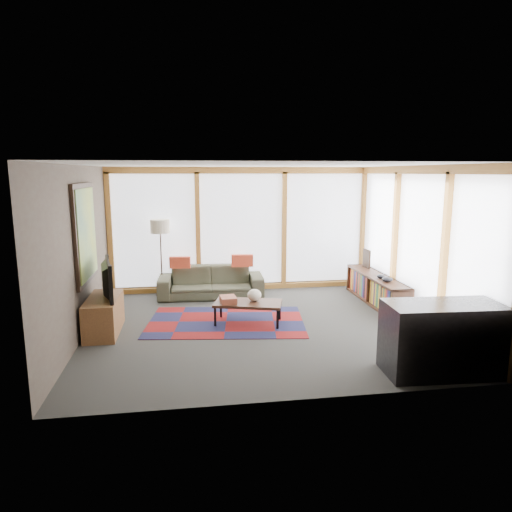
{
  "coord_description": "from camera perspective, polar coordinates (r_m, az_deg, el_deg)",
  "views": [
    {
      "loc": [
        -1.13,
        -7.07,
        2.49
      ],
      "look_at": [
        0.0,
        0.4,
        1.1
      ],
      "focal_mm": 32.0,
      "sensor_mm": 36.0,
      "label": 1
    }
  ],
  "objects": [
    {
      "name": "ground",
      "position": [
        7.58,
        0.46,
        -8.76
      ],
      "size": [
        5.5,
        5.5,
        0.0
      ],
      "primitive_type": "plane",
      "color": "#32322F",
      "rests_on": "ground"
    },
    {
      "name": "room_envelope",
      "position": [
        7.86,
        3.4,
        3.47
      ],
      "size": [
        5.52,
        5.02,
        2.62
      ],
      "color": "#463831",
      "rests_on": "ground"
    },
    {
      "name": "rug",
      "position": [
        7.8,
        -3.74,
        -8.17
      ],
      "size": [
        2.79,
        1.99,
        0.01
      ],
      "primitive_type": "cube",
      "rotation": [
        0.0,
        0.0,
        -0.13
      ],
      "color": "maroon",
      "rests_on": "ground"
    },
    {
      "name": "sofa",
      "position": [
        9.29,
        -5.66,
        -3.23
      ],
      "size": [
        2.12,
        0.9,
        0.61
      ],
      "primitive_type": "imported",
      "rotation": [
        0.0,
        0.0,
        -0.04
      ],
      "color": "#3B3B2B",
      "rests_on": "ground"
    },
    {
      "name": "pillow_left",
      "position": [
        9.2,
        -9.48,
        -0.79
      ],
      "size": [
        0.42,
        0.17,
        0.23
      ],
      "primitive_type": "cube",
      "rotation": [
        0.0,
        0.0,
        -0.11
      ],
      "color": "#C64126",
      "rests_on": "sofa"
    },
    {
      "name": "pillow_right",
      "position": [
        9.22,
        -1.74,
        -0.57
      ],
      "size": [
        0.45,
        0.17,
        0.24
      ],
      "primitive_type": "cube",
      "rotation": [
        0.0,
        0.0,
        -0.08
      ],
      "color": "#C64126",
      "rests_on": "sofa"
    },
    {
      "name": "floor_lamp",
      "position": [
        9.46,
        -11.77,
        -0.21
      ],
      "size": [
        0.39,
        0.39,
        1.56
      ],
      "primitive_type": null,
      "color": "black",
      "rests_on": "ground"
    },
    {
      "name": "coffee_table",
      "position": [
        7.66,
        -1.0,
        -7.09
      ],
      "size": [
        1.21,
        0.83,
        0.37
      ],
      "primitive_type": null,
      "rotation": [
        0.0,
        0.0,
        -0.28
      ],
      "color": "#341E13",
      "rests_on": "ground"
    },
    {
      "name": "book_stack",
      "position": [
        7.57,
        -3.5,
        -5.47
      ],
      "size": [
        0.27,
        0.33,
        0.1
      ],
      "primitive_type": "cube",
      "rotation": [
        0.0,
        0.0,
        0.08
      ],
      "color": "brown",
      "rests_on": "coffee_table"
    },
    {
      "name": "vase",
      "position": [
        7.64,
        -0.2,
        -4.92
      ],
      "size": [
        0.25,
        0.25,
        0.2
      ],
      "primitive_type": "ellipsoid",
      "rotation": [
        0.0,
        0.0,
        0.06
      ],
      "color": "silver",
      "rests_on": "coffee_table"
    },
    {
      "name": "bookshelf",
      "position": [
        9.07,
        14.82,
        -4.06
      ],
      "size": [
        0.4,
        2.2,
        0.55
      ],
      "primitive_type": null,
      "color": "#341E13",
      "rests_on": "ground"
    },
    {
      "name": "bowl_a",
      "position": [
        8.52,
        16.09,
        -2.82
      ],
      "size": [
        0.19,
        0.19,
        0.1
      ],
      "primitive_type": "ellipsoid",
      "rotation": [
        0.0,
        0.0,
        -0.01
      ],
      "color": "black",
      "rests_on": "bookshelf"
    },
    {
      "name": "bowl_b",
      "position": [
        8.77,
        15.36,
        -2.47
      ],
      "size": [
        0.17,
        0.17,
        0.08
      ],
      "primitive_type": "ellipsoid",
      "rotation": [
        0.0,
        0.0,
        -0.08
      ],
      "color": "black",
      "rests_on": "bookshelf"
    },
    {
      "name": "shelf_picture",
      "position": [
        9.67,
        13.66,
        -0.31
      ],
      "size": [
        0.05,
        0.29,
        0.38
      ],
      "primitive_type": "cube",
      "rotation": [
        0.0,
        0.0,
        0.07
      ],
      "color": "black",
      "rests_on": "bookshelf"
    },
    {
      "name": "tv_console",
      "position": [
        7.59,
        -18.48,
        -7.03
      ],
      "size": [
        0.47,
        1.13,
        0.56
      ],
      "primitive_type": "cube",
      "color": "brown",
      "rests_on": "ground"
    },
    {
      "name": "television",
      "position": [
        7.46,
        -18.69,
        -2.75
      ],
      "size": [
        0.34,
        1.03,
        0.59
      ],
      "primitive_type": "imported",
      "rotation": [
        0.0,
        0.0,
        1.78
      ],
      "color": "black",
      "rests_on": "tv_console"
    },
    {
      "name": "bar_counter",
      "position": [
        6.21,
        22.26,
        -9.53
      ],
      "size": [
        1.46,
        0.74,
        0.9
      ],
      "primitive_type": "cube",
      "rotation": [
        0.0,
        0.0,
        -0.05
      ],
      "color": "black",
      "rests_on": "ground"
    }
  ]
}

